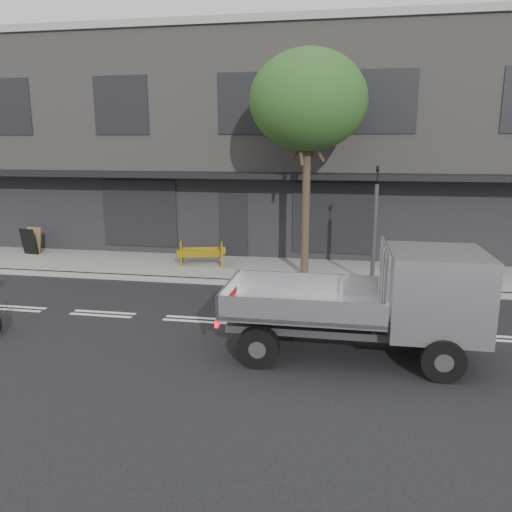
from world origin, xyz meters
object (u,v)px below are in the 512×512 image
object	(u,v)px
flatbed_ute	(410,295)
construction_barrier	(200,255)
sandwich_board	(29,242)
traffic_light_pole	(374,233)
street_tree	(308,101)

from	to	relation	value
flatbed_ute	construction_barrier	size ratio (longest dim) A/B	3.30
flatbed_ute	sandwich_board	distance (m)	14.14
traffic_light_pole	sandwich_board	size ratio (longest dim) A/B	3.66
street_tree	construction_barrier	distance (m)	5.84
street_tree	sandwich_board	xyz separation A→B (m)	(-10.07, 1.01, -4.65)
flatbed_ute	sandwich_board	size ratio (longest dim) A/B	5.08
construction_barrier	sandwich_board	distance (m)	6.67
traffic_light_pole	flatbed_ute	distance (m)	4.75
construction_barrier	street_tree	bearing A→B (deg)	-4.76
sandwich_board	construction_barrier	bearing A→B (deg)	2.21
sandwich_board	street_tree	bearing A→B (deg)	2.71
street_tree	flatbed_ute	xyz separation A→B (m)	(2.43, -5.57, -4.00)
street_tree	traffic_light_pole	size ratio (longest dim) A/B	1.93
flatbed_ute	construction_barrier	distance (m)	8.32
flatbed_ute	sandwich_board	xyz separation A→B (m)	(-12.50, 6.58, -0.65)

